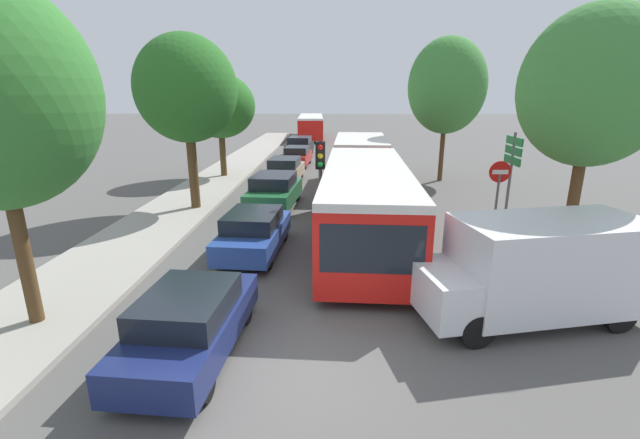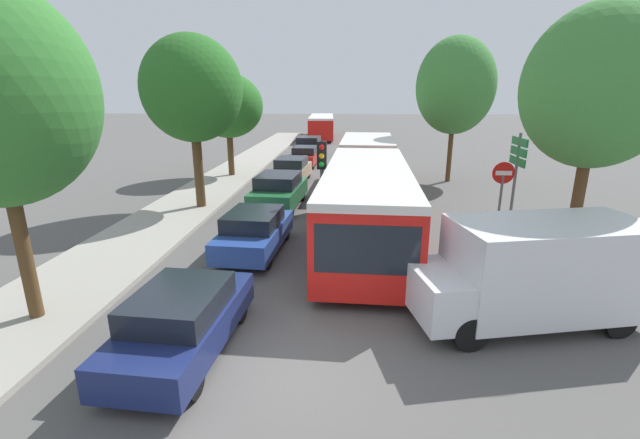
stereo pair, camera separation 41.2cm
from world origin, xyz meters
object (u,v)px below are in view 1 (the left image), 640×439
object	(u,v)px
queued_car_black	(300,146)
tree_right_near	(593,88)
white_van	(539,267)
direction_sign_post	(512,162)
queued_car_navy	(190,323)
no_entry_sign	(498,190)
queued_car_red	(297,156)
tree_left_far	(221,108)
queued_car_tan	(285,170)
articulated_bus	(363,178)
city_bus_rear	(311,125)
queued_car_blue	(254,232)
queued_car_green	(274,191)
tree_right_mid	(447,86)
tree_left_mid	(186,89)
traffic_light	(320,169)

from	to	relation	value
queued_car_black	tree_right_near	distance (m)	25.39
white_van	direction_sign_post	size ratio (longest dim) A/B	1.47
queued_car_navy	no_entry_sign	world-z (taller)	no_entry_sign
queued_car_red	tree_left_far	distance (m)	6.82
queued_car_navy	queued_car_tan	bearing A→B (deg)	4.08
white_van	direction_sign_post	world-z (taller)	direction_sign_post
queued_car_navy	articulated_bus	bearing A→B (deg)	-16.84
city_bus_rear	queued_car_blue	size ratio (longest dim) A/B	2.86
tree_left_far	queued_car_tan	bearing A→B (deg)	-19.86
queued_car_red	queued_car_tan	bearing A→B (deg)	-178.29
city_bus_rear	queued_car_blue	world-z (taller)	city_bus_rear
queued_car_green	tree_right_mid	world-z (taller)	tree_right_mid
no_entry_sign	tree_right_near	bearing A→B (deg)	38.03
no_entry_sign	tree_left_mid	xyz separation A→B (m)	(-11.35, 4.04, 3.17)
white_van	queued_car_navy	bearing A→B (deg)	0.85
queued_car_navy	queued_car_black	distance (m)	27.91
articulated_bus	tree_right_near	distance (m)	8.67
no_entry_sign	tree_left_far	world-z (taller)	tree_left_far
queued_car_navy	queued_car_black	size ratio (longest dim) A/B	0.90
queued_car_tan	tree_right_mid	xyz separation A→B (m)	(8.97, 0.81, 4.56)
tree_left_mid	tree_left_far	size ratio (longest dim) A/B	1.20
tree_left_far	tree_right_near	world-z (taller)	tree_right_near
queued_car_tan	no_entry_sign	distance (m)	13.10
no_entry_sign	tree_left_far	bearing A→B (deg)	-134.11
queued_car_black	tree_right_near	bearing A→B (deg)	-153.57
articulated_bus	white_van	world-z (taller)	articulated_bus
traffic_light	tree_right_near	size ratio (longest dim) A/B	0.48
no_entry_sign	tree_right_mid	bearing A→B (deg)	175.64
tree_left_mid	queued_car_black	bearing A→B (deg)	79.44
city_bus_rear	queued_car_blue	distance (m)	36.20
queued_car_navy	tree_right_mid	size ratio (longest dim) A/B	0.51
white_van	queued_car_green	bearing A→B (deg)	-65.22
white_van	no_entry_sign	xyz separation A→B (m)	(0.85, 4.97, 0.64)
traffic_light	tree_left_far	size ratio (longest dim) A/B	0.56
articulated_bus	traffic_light	size ratio (longest dim) A/B	5.22
queued_car_navy	traffic_light	size ratio (longest dim) A/B	1.18
tree_left_mid	queued_car_navy	bearing A→B (deg)	-72.99
tree_left_far	queued_car_red	bearing A→B (deg)	47.07
no_entry_sign	direction_sign_post	world-z (taller)	direction_sign_post
queued_car_black	white_van	bearing A→B (deg)	-160.55
queued_car_blue	queued_car_red	distance (m)	16.98
city_bus_rear	queued_car_navy	xyz separation A→B (m)	(-0.14, -41.74, -0.74)
queued_car_tan	direction_sign_post	size ratio (longest dim) A/B	1.15
queued_car_tan	direction_sign_post	world-z (taller)	direction_sign_post
queued_car_navy	tree_right_near	distance (m)	11.52
queued_car_navy	no_entry_sign	size ratio (longest dim) A/B	1.42
traffic_light	tree_right_near	bearing A→B (deg)	74.08
queued_car_red	direction_sign_post	size ratio (longest dim) A/B	1.12
direction_sign_post	no_entry_sign	bearing A→B (deg)	58.51
white_van	no_entry_sign	distance (m)	5.08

